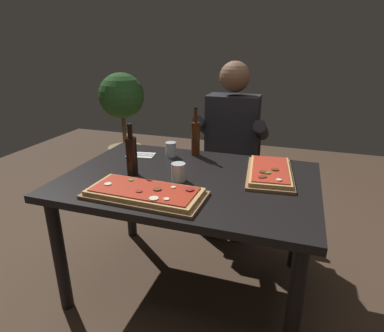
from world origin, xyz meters
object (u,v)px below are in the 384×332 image
seated_diner (231,143)px  pizza_rectangular_left (270,172)px  oil_bottle_amber (132,155)px  tumbler_near_camera (171,150)px  tumbler_far_side (178,173)px  dining_table (189,193)px  wine_bottle_dark (196,137)px  diner_chair (232,169)px  pizza_rectangular_front (145,193)px  potted_plant_corner (123,115)px

seated_diner → pizza_rectangular_left: bearing=-58.5°
oil_bottle_amber → tumbler_near_camera: (0.09, 0.37, -0.08)m
pizza_rectangular_left → tumbler_far_side: size_ratio=5.27×
dining_table → wine_bottle_dark: wine_bottle_dark is taller
pizza_rectangular_left → diner_chair: diner_chair is taller
wine_bottle_dark → diner_chair: 0.63m
dining_table → pizza_rectangular_front: pizza_rectangular_front is taller
tumbler_far_side → tumbler_near_camera: bearing=117.7°
pizza_rectangular_left → seated_diner: seated_diner is taller
pizza_rectangular_front → tumbler_far_side: 0.26m
pizza_rectangular_left → potted_plant_corner: bearing=141.0°
dining_table → potted_plant_corner: potted_plant_corner is taller
pizza_rectangular_front → tumbler_far_side: tumbler_far_side is taller
pizza_rectangular_left → diner_chair: size_ratio=0.59×
tumbler_far_side → diner_chair: bearing=82.3°
oil_bottle_amber → tumbler_near_camera: size_ratio=3.10×
pizza_rectangular_left → wine_bottle_dark: bearing=157.9°
tumbler_far_side → pizza_rectangular_front: bearing=-109.5°
dining_table → pizza_rectangular_front: 0.34m
potted_plant_corner → seated_diner: bearing=-31.3°
oil_bottle_amber → seated_diner: 0.90m
seated_diner → tumbler_near_camera: bearing=-125.9°
dining_table → tumbler_far_side: bearing=-126.5°
dining_table → wine_bottle_dark: bearing=102.6°
dining_table → diner_chair: 0.87m
wine_bottle_dark → pizza_rectangular_front: bearing=-93.6°
pizza_rectangular_left → oil_bottle_amber: (-0.74, -0.24, 0.10)m
dining_table → pizza_rectangular_front: size_ratio=2.34×
pizza_rectangular_front → diner_chair: diner_chair is taller
diner_chair → potted_plant_corner: 1.60m
potted_plant_corner → pizza_rectangular_left: bearing=-39.0°
dining_table → pizza_rectangular_left: 0.47m
tumbler_near_camera → potted_plant_corner: 1.69m
tumbler_far_side → diner_chair: diner_chair is taller
wine_bottle_dark → potted_plant_corner: (-1.24, 1.21, -0.18)m
wine_bottle_dark → tumbler_far_side: wine_bottle_dark is taller
pizza_rectangular_front → tumbler_near_camera: (-0.10, 0.60, 0.02)m
seated_diner → pizza_rectangular_front: bearing=-101.4°
wine_bottle_dark → diner_chair: bearing=70.7°
pizza_rectangular_front → tumbler_far_side: size_ratio=6.12×
pizza_rectangular_front → tumbler_near_camera: tumbler_near_camera is taller
dining_table → pizza_rectangular_left: bearing=22.4°
pizza_rectangular_left → tumbler_near_camera: tumbler_near_camera is taller
pizza_rectangular_left → wine_bottle_dark: 0.56m
pizza_rectangular_front → oil_bottle_amber: bearing=129.1°
pizza_rectangular_front → potted_plant_corner: 2.24m
dining_table → seated_diner: 0.75m
tumbler_far_side → seated_diner: bearing=81.2°
tumbler_near_camera → diner_chair: 0.70m
dining_table → seated_diner: seated_diner is taller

